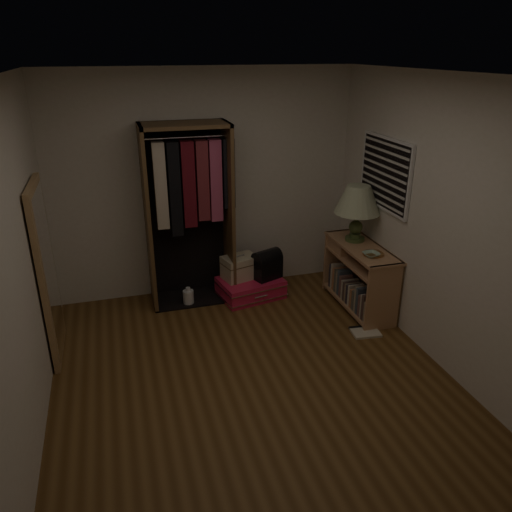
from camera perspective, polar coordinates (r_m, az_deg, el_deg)
name	(u,v)px	position (r m, az deg, el deg)	size (l,w,h in m)	color
ground	(254,380)	(4.64, -0.25, -14.02)	(4.00, 4.00, 0.00)	#563718
room_walls	(261,221)	(3.99, 0.58, 4.08)	(3.52, 4.02, 2.60)	beige
console_bookshelf	(358,274)	(5.79, 11.56, -2.03)	(0.42, 1.12, 0.75)	#AA7852
open_wardrobe	(190,200)	(5.62, -7.58, 6.41)	(1.00, 0.50, 2.05)	brown
floor_mirror	(47,273)	(5.00, -22.76, -1.77)	(0.06, 0.80, 1.70)	#A98152
pink_suitcase	(250,287)	(5.99, -0.63, -3.62)	(0.83, 0.66, 0.23)	#D01941
train_case	(240,267)	(5.92, -1.83, -1.28)	(0.47, 0.38, 0.30)	#C2B494
black_bag	(267,264)	(5.90, 1.26, -0.89)	(0.38, 0.32, 0.36)	black
table_lamp	(358,201)	(5.63, 11.56, 6.21)	(0.63, 0.63, 0.64)	#3A4C25
brass_tray	(373,254)	(5.42, 13.26, 0.25)	(0.23, 0.23, 0.01)	#B57E45
ceramic_bowl	(371,255)	(5.36, 13.03, 0.16)	(0.17, 0.17, 0.04)	#95B39C
white_jug	(188,297)	(5.87, -7.73, -4.69)	(0.16, 0.16, 0.22)	silver
floor_book	(365,331)	(5.44, 12.31, -8.39)	(0.31, 0.26, 0.03)	beige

